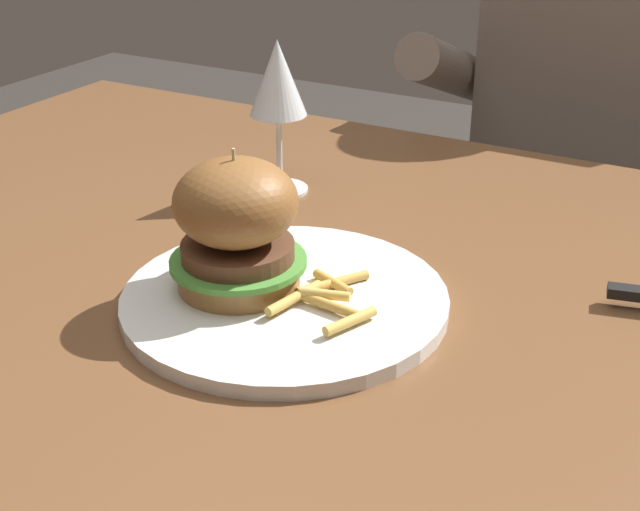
% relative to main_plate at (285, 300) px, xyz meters
% --- Properties ---
extents(dining_table, '(1.43, 0.89, 0.74)m').
position_rel_main_plate_xyz_m(dining_table, '(0.03, 0.08, -0.09)').
color(dining_table, brown).
rests_on(dining_table, ground).
extents(main_plate, '(0.30, 0.30, 0.01)m').
position_rel_main_plate_xyz_m(main_plate, '(0.00, 0.00, 0.00)').
color(main_plate, white).
rests_on(main_plate, dining_table).
extents(burger_sandwich, '(0.13, 0.13, 0.13)m').
position_rel_main_plate_xyz_m(burger_sandwich, '(-0.04, -0.01, 0.07)').
color(burger_sandwich, '#9E6B38').
rests_on(burger_sandwich, main_plate).
extents(fries_pile, '(0.09, 0.12, 0.02)m').
position_rel_main_plate_xyz_m(fries_pile, '(0.04, 0.00, 0.01)').
color(fries_pile, gold).
rests_on(fries_pile, main_plate).
extents(wine_glass, '(0.07, 0.07, 0.18)m').
position_rel_main_plate_xyz_m(wine_glass, '(-0.15, 0.24, 0.12)').
color(wine_glass, silver).
rests_on(wine_glass, dining_table).
extents(diner_person, '(0.51, 0.36, 1.18)m').
position_rel_main_plate_xyz_m(diner_person, '(0.10, 0.80, -0.18)').
color(diner_person, '#282833').
rests_on(diner_person, ground).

